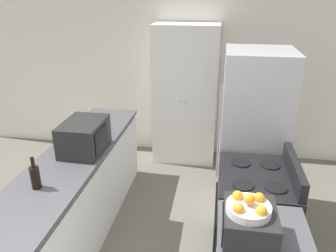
{
  "coord_description": "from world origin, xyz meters",
  "views": [
    {
      "loc": [
        0.5,
        -1.19,
        2.36
      ],
      "look_at": [
        0.0,
        1.9,
        1.05
      ],
      "focal_mm": 35.0,
      "sensor_mm": 36.0,
      "label": 1
    }
  ],
  "objects_px": {
    "refrigerator": "(252,137)",
    "toaster_oven": "(249,226)",
    "stove": "(252,217)",
    "pantry_cabinet": "(185,96)",
    "fruit_bowl": "(249,207)",
    "microwave": "(84,136)",
    "wine_bottle": "(35,177)"
  },
  "relations": [
    {
      "from": "refrigerator",
      "to": "toaster_oven",
      "type": "relative_size",
      "value": 4.91
    },
    {
      "from": "stove",
      "to": "fruit_bowl",
      "type": "relative_size",
      "value": 3.98
    },
    {
      "from": "stove",
      "to": "refrigerator",
      "type": "height_order",
      "value": "refrigerator"
    },
    {
      "from": "refrigerator",
      "to": "fruit_bowl",
      "type": "distance_m",
      "value": 1.65
    },
    {
      "from": "microwave",
      "to": "toaster_oven",
      "type": "distance_m",
      "value": 1.81
    },
    {
      "from": "refrigerator",
      "to": "toaster_oven",
      "type": "distance_m",
      "value": 1.61
    },
    {
      "from": "pantry_cabinet",
      "to": "toaster_oven",
      "type": "relative_size",
      "value": 5.25
    },
    {
      "from": "wine_bottle",
      "to": "pantry_cabinet",
      "type": "bearing_deg",
      "value": 68.74
    },
    {
      "from": "pantry_cabinet",
      "to": "fruit_bowl",
      "type": "distance_m",
      "value": 2.83
    },
    {
      "from": "stove",
      "to": "wine_bottle",
      "type": "xyz_separation_m",
      "value": [
        -1.75,
        -0.47,
        0.54
      ]
    },
    {
      "from": "stove",
      "to": "fruit_bowl",
      "type": "bearing_deg",
      "value": -100.24
    },
    {
      "from": "wine_bottle",
      "to": "toaster_oven",
      "type": "height_order",
      "value": "wine_bottle"
    },
    {
      "from": "wine_bottle",
      "to": "toaster_oven",
      "type": "distance_m",
      "value": 1.65
    },
    {
      "from": "stove",
      "to": "toaster_oven",
      "type": "relative_size",
      "value": 2.86
    },
    {
      "from": "pantry_cabinet",
      "to": "microwave",
      "type": "xyz_separation_m",
      "value": [
        -0.79,
        -1.68,
        0.08
      ]
    },
    {
      "from": "pantry_cabinet",
      "to": "refrigerator",
      "type": "bearing_deg",
      "value": -53.01
    },
    {
      "from": "refrigerator",
      "to": "wine_bottle",
      "type": "distance_m",
      "value": 2.16
    },
    {
      "from": "microwave",
      "to": "wine_bottle",
      "type": "distance_m",
      "value": 0.7
    },
    {
      "from": "wine_bottle",
      "to": "stove",
      "type": "bearing_deg",
      "value": 15.14
    },
    {
      "from": "pantry_cabinet",
      "to": "wine_bottle",
      "type": "bearing_deg",
      "value": -111.26
    },
    {
      "from": "refrigerator",
      "to": "toaster_oven",
      "type": "xyz_separation_m",
      "value": [
        -0.15,
        -1.6,
        0.11
      ]
    },
    {
      "from": "pantry_cabinet",
      "to": "refrigerator",
      "type": "distance_m",
      "value": 1.4
    },
    {
      "from": "microwave",
      "to": "stove",
      "type": "bearing_deg",
      "value": -7.4
    },
    {
      "from": "refrigerator",
      "to": "microwave",
      "type": "distance_m",
      "value": 1.74
    },
    {
      "from": "toaster_oven",
      "to": "fruit_bowl",
      "type": "relative_size",
      "value": 1.39
    },
    {
      "from": "microwave",
      "to": "toaster_oven",
      "type": "height_order",
      "value": "microwave"
    },
    {
      "from": "stove",
      "to": "pantry_cabinet",
      "type": "bearing_deg",
      "value": 113.61
    },
    {
      "from": "stove",
      "to": "wine_bottle",
      "type": "distance_m",
      "value": 1.89
    },
    {
      "from": "pantry_cabinet",
      "to": "refrigerator",
      "type": "relative_size",
      "value": 1.07
    },
    {
      "from": "fruit_bowl",
      "to": "stove",
      "type": "bearing_deg",
      "value": 79.76
    },
    {
      "from": "stove",
      "to": "fruit_bowl",
      "type": "xyz_separation_m",
      "value": [
        -0.15,
        -0.84,
        0.72
      ]
    },
    {
      "from": "toaster_oven",
      "to": "fruit_bowl",
      "type": "distance_m",
      "value": 0.16
    }
  ]
}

